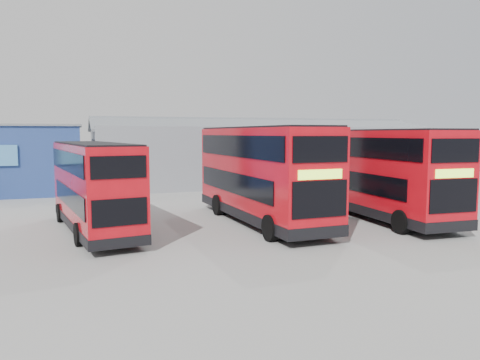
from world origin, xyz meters
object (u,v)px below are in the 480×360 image
double_decker_centre (261,175)px  double_decker_right (378,174)px  maintenance_shed (261,153)px  single_decker_blue (371,178)px  double_decker_left (94,188)px

double_decker_centre → double_decker_right: (6.34, -0.80, -0.06)m
maintenance_shed → single_decker_blue: size_ratio=2.88×
double_decker_left → double_decker_centre: double_decker_centre is taller
double_decker_right → single_decker_blue: double_decker_right is taller
double_decker_right → single_decker_blue: (4.00, 6.35, -0.93)m
single_decker_blue → double_decker_right: bearing=64.3°
single_decker_blue → double_decker_centre: bearing=34.7°
double_decker_centre → double_decker_right: 6.39m
maintenance_shed → double_decker_centre: 20.62m
maintenance_shed → single_decker_blue: 13.97m
maintenance_shed → single_decker_blue: maintenance_shed is taller
maintenance_shed → double_decker_centre: bearing=-111.5°
maintenance_shed → double_decker_centre: (-7.56, -19.19, -0.21)m
maintenance_shed → double_decker_right: 20.02m
maintenance_shed → double_decker_left: bearing=-129.4°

